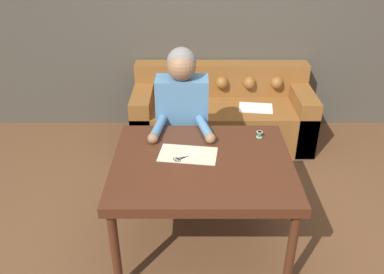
% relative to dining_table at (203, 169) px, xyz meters
% --- Properties ---
extents(ground_plane, '(16.00, 16.00, 0.00)m').
position_rel_dining_table_xyz_m(ground_plane, '(0.11, 0.02, -0.65)').
color(ground_plane, brown).
extents(wall_back, '(8.00, 0.06, 2.60)m').
position_rel_dining_table_xyz_m(wall_back, '(0.11, 1.98, 0.65)').
color(wall_back, '#474238').
rests_on(wall_back, ground_plane).
extents(dining_table, '(1.24, 1.03, 0.72)m').
position_rel_dining_table_xyz_m(dining_table, '(0.00, 0.00, 0.00)').
color(dining_table, '#472314').
rests_on(dining_table, ground_plane).
extents(couch, '(1.86, 0.79, 0.79)m').
position_rel_dining_table_xyz_m(couch, '(0.25, 1.58, -0.36)').
color(couch, brown).
rests_on(couch, ground_plane).
extents(person, '(0.51, 0.62, 1.31)m').
position_rel_dining_table_xyz_m(person, '(-0.15, 0.67, 0.03)').
color(person, '#33281E').
rests_on(person, ground_plane).
extents(pattern_paper_main, '(0.43, 0.29, 0.00)m').
position_rel_dining_table_xyz_m(pattern_paper_main, '(-0.10, 0.08, 0.07)').
color(pattern_paper_main, beige).
rests_on(pattern_paper_main, dining_table).
extents(scissors, '(0.19, 0.14, 0.01)m').
position_rel_dining_table_xyz_m(scissors, '(-0.14, 0.03, 0.07)').
color(scissors, silver).
rests_on(scissors, dining_table).
extents(thread_spool, '(0.04, 0.04, 0.05)m').
position_rel_dining_table_xyz_m(thread_spool, '(0.44, 0.33, 0.09)').
color(thread_spool, '#338C4C').
rests_on(thread_spool, dining_table).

